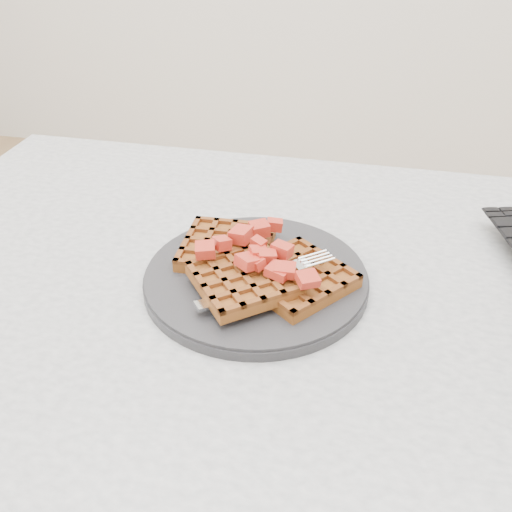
{
  "coord_description": "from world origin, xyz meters",
  "views": [
    {
      "loc": [
        0.04,
        -0.51,
        1.16
      ],
      "look_at": [
        -0.08,
        0.03,
        0.79
      ],
      "focal_mm": 40.0,
      "sensor_mm": 36.0,
      "label": 1
    }
  ],
  "objects": [
    {
      "name": "plate",
      "position": [
        -0.08,
        0.03,
        0.76
      ],
      "size": [
        0.27,
        0.27,
        0.02
      ],
      "primitive_type": "cylinder",
      "color": "#242427",
      "rests_on": "table"
    },
    {
      "name": "strawberry_pile",
      "position": [
        -0.08,
        0.03,
        0.8
      ],
      "size": [
        0.15,
        0.15,
        0.02
      ],
      "primitive_type": null,
      "color": "#9D1208",
      "rests_on": "waffles"
    },
    {
      "name": "fork",
      "position": [
        -0.05,
        -0.0,
        0.77
      ],
      "size": [
        0.15,
        0.13,
        0.02
      ],
      "primitive_type": null,
      "rotation": [
        0.0,
        0.0,
        -0.89
      ],
      "color": "silver",
      "rests_on": "plate"
    },
    {
      "name": "waffles",
      "position": [
        -0.08,
        0.02,
        0.78
      ],
      "size": [
        0.23,
        0.2,
        0.03
      ],
      "color": "brown",
      "rests_on": "plate"
    },
    {
      "name": "table",
      "position": [
        0.0,
        0.0,
        0.64
      ],
      "size": [
        1.2,
        0.8,
        0.75
      ],
      "color": "beige",
      "rests_on": "ground"
    }
  ]
}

